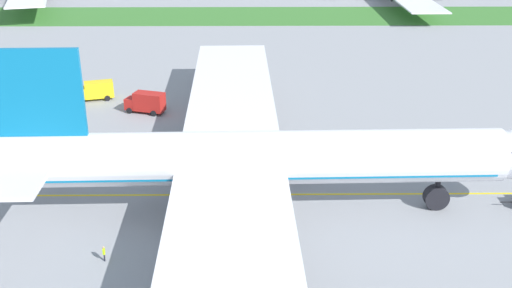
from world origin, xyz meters
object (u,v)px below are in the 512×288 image
Objects in this scene: airliner_foreground at (246,159)px; service_truck_baggage_loader at (146,102)px; service_truck_fuel_bowser at (95,90)px; ground_crew_wingwalker_port at (104,252)px.

airliner_foreground is 34.84m from service_truck_baggage_loader.
service_truck_fuel_bowser is at bearing 146.03° from service_truck_baggage_loader.
service_truck_fuel_bowser is at bearing 103.81° from ground_crew_wingwalker_port.
ground_crew_wingwalker_port is at bearing -144.98° from airliner_foreground.
airliner_foreground reaches higher than service_truck_fuel_bowser.
service_truck_fuel_bowser is (-9.20, 6.20, -0.10)m from service_truck_baggage_loader.
airliner_foreground is 17.10m from ground_crew_wingwalker_port.
service_truck_fuel_bowser reaches higher than ground_crew_wingwalker_port.
service_truck_baggage_loader is at bearing 93.14° from ground_crew_wingwalker_port.
airliner_foreground is at bearing 35.02° from ground_crew_wingwalker_port.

